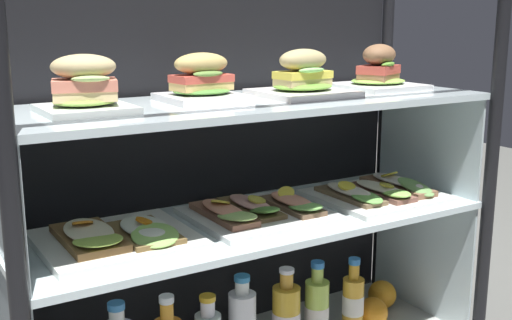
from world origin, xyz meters
name	(u,v)px	position (x,y,z in m)	size (l,w,h in m)	color
case_frame	(231,157)	(0.00, 0.12, 0.53)	(1.19, 0.43, 0.98)	black
riser_lower_tier	(256,293)	(0.00, 0.00, 0.22)	(1.13, 0.37, 0.35)	silver
shelf_lower_glass	(256,221)	(0.00, 0.00, 0.40)	(1.14, 0.38, 0.02)	silver
riser_upper_tier	(256,163)	(0.00, 0.00, 0.54)	(1.13, 0.37, 0.26)	silver
shelf_upper_glass	(256,103)	(0.00, 0.00, 0.68)	(1.14, 0.38, 0.02)	silver
plated_roll_sandwich_far_left	(85,89)	(-0.39, -0.01, 0.74)	(0.17, 0.17, 0.11)	white
plated_roll_sandwich_right_of_center	(202,83)	(-0.12, 0.04, 0.73)	(0.17, 0.17, 0.11)	white
plated_roll_sandwich_far_right	(304,80)	(0.13, 0.00, 0.73)	(0.21, 0.21, 0.11)	white
plated_roll_sandwich_center	(379,74)	(0.39, 0.02, 0.73)	(0.20, 0.20, 0.12)	white
open_sandwich_tray_mid_left	(116,237)	(-0.35, -0.01, 0.43)	(0.31, 0.28, 0.06)	white
open_sandwich_tray_left_of_center	(258,211)	(0.00, 0.00, 0.43)	(0.31, 0.28, 0.06)	white
open_sandwich_tray_mid_right	(379,192)	(0.36, -0.03, 0.43)	(0.31, 0.28, 0.06)	white
juice_bottle_front_middle	(287,318)	(0.09, 0.00, 0.13)	(0.07, 0.07, 0.22)	gold
juice_bottle_back_left	(317,310)	(0.19, 0.01, 0.12)	(0.07, 0.07, 0.22)	#B1D053
juice_bottle_front_second	(353,303)	(0.29, -0.02, 0.13)	(0.06, 0.06, 0.21)	gold
orange_fruit_beside_bottles	(382,294)	(0.47, 0.05, 0.08)	(0.08, 0.08, 0.08)	orange
orange_fruit_near_left_post	(373,312)	(0.36, -0.02, 0.08)	(0.08, 0.08, 0.08)	orange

